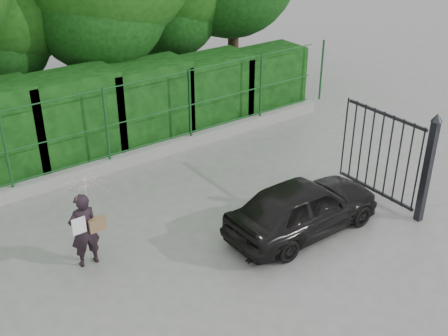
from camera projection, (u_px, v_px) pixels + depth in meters
ground at (200, 271)px, 10.08m from camera, size 80.00×80.00×0.00m
kerb at (95, 169)px, 13.25m from camera, size 14.00×0.25×0.30m
fence at (99, 126)px, 12.87m from camera, size 14.13×0.06×1.80m
hedge at (73, 122)px, 13.56m from camera, size 14.20×1.20×2.29m
gate at (408, 160)px, 11.38m from camera, size 0.22×2.33×2.36m
woman at (87, 207)px, 9.85m from camera, size 0.98×1.00×1.73m
car at (303, 206)px, 10.97m from camera, size 3.33×1.38×1.13m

